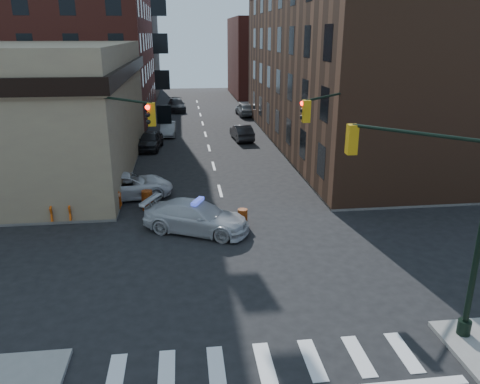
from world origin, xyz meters
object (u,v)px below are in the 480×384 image
object	(u,v)px
police_car	(196,217)
barrel_bank	(147,200)
parked_car_wfar	(168,129)
parked_car_enear	(242,132)
pedestrian_b	(39,204)
barrel_road	(243,217)
parked_car_wnear	(150,140)
pickup	(127,186)
pedestrian_a	(45,198)
barricade_nw_a	(110,201)

from	to	relation	value
police_car	barrel_bank	bearing A→B (deg)	62.28
barrel_bank	parked_car_wfar	bearing A→B (deg)	87.95
parked_car_enear	pedestrian_b	xyz separation A→B (m)	(-13.31, -18.98, 0.30)
barrel_road	pedestrian_b	bearing A→B (deg)	170.22
parked_car_wnear	parked_car_wfar	bearing A→B (deg)	82.44
pickup	parked_car_wnear	size ratio (longest dim) A/B	1.22
parked_car_enear	barrel_bank	bearing A→B (deg)	61.33
pickup	pedestrian_b	bearing A→B (deg)	118.32
parked_car_wnear	pickup	bearing A→B (deg)	-86.29
pedestrian_a	barricade_nw_a	distance (m)	3.49
pedestrian_b	barricade_nw_a	xyz separation A→B (m)	(3.50, 1.21, -0.41)
pedestrian_b	barrel_road	world-z (taller)	pedestrian_b
parked_car_enear	parked_car_wfar	bearing A→B (deg)	-27.34
pedestrian_b	barrel_road	bearing A→B (deg)	-16.37
pedestrian_a	parked_car_enear	bearing A→B (deg)	92.47
parked_car_wfar	pedestrian_b	size ratio (longest dim) A/B	2.29
parked_car_enear	barrel_bank	world-z (taller)	parked_car_enear
police_car	barricade_nw_a	world-z (taller)	police_car
parked_car_enear	pedestrian_b	size ratio (longest dim) A/B	2.52
parked_car_wfar	barricade_nw_a	world-z (taller)	parked_car_wfar
police_car	parked_car_wfar	size ratio (longest dim) A/B	1.36
barrel_bank	barrel_road	bearing A→B (deg)	-30.50
parked_car_enear	barrel_road	distance (m)	20.99
pickup	parked_car_wnear	world-z (taller)	parked_car_wnear
parked_car_wnear	parked_car_wfar	size ratio (longest dim) A/B	1.14
parked_car_enear	barrel_bank	distance (m)	19.41
parked_car_wfar	pedestrian_a	bearing A→B (deg)	-105.42
pickup	barrel_bank	size ratio (longest dim) A/B	4.95
parked_car_wnear	pedestrian_a	world-z (taller)	pedestrian_a
barricade_nw_a	barrel_bank	bearing A→B (deg)	11.87
barrel_road	barricade_nw_a	bearing A→B (deg)	157.04
parked_car_wfar	barricade_nw_a	xyz separation A→B (m)	(-2.82, -20.62, -0.04)
parked_car_enear	pedestrian_a	world-z (taller)	pedestrian_a
parked_car_enear	pedestrian_b	world-z (taller)	pedestrian_b
parked_car_enear	pedestrian_b	distance (m)	23.19
police_car	parked_car_wnear	bearing A→B (deg)	35.05
pickup	parked_car_wfar	distance (m)	18.56
barrel_bank	pedestrian_b	bearing A→B (deg)	-168.06
police_car	barrel_bank	xyz separation A→B (m)	(-2.70, 3.51, -0.23)
police_car	parked_car_wnear	distance (m)	18.85
parked_car_wnear	parked_car_enear	distance (m)	8.87
police_car	parked_car_wnear	world-z (taller)	police_car
pickup	parked_car_enear	bearing A→B (deg)	-40.84
pickup	parked_car_wnear	distance (m)	12.85
pickup	barrel_road	size ratio (longest dim) A/B	6.11
parked_car_enear	barricade_nw_a	world-z (taller)	parked_car_enear
barrel_road	pickup	bearing A→B (deg)	141.23
parked_car_wnear	barrel_road	distance (m)	18.98
police_car	parked_car_enear	world-z (taller)	police_car
police_car	barricade_nw_a	xyz separation A→B (m)	(-4.78, 3.54, -0.17)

